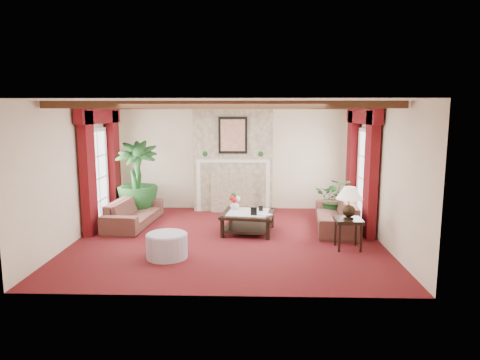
{
  "coord_description": "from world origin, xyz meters",
  "views": [
    {
      "loc": [
        0.49,
        -8.34,
        2.52
      ],
      "look_at": [
        0.23,
        0.4,
        1.13
      ],
      "focal_mm": 32.0,
      "sensor_mm": 36.0,
      "label": 1
    }
  ],
  "objects_px": {
    "potted_palm": "(137,195)",
    "ottoman": "(167,246)",
    "coffee_table": "(248,222)",
    "sofa_left": "(134,208)",
    "sofa_right": "(336,210)",
    "side_table": "(348,234)"
  },
  "relations": [
    {
      "from": "sofa_right",
      "to": "potted_palm",
      "type": "distance_m",
      "value": 4.76
    },
    {
      "from": "coffee_table",
      "to": "ottoman",
      "type": "bearing_deg",
      "value": -123.27
    },
    {
      "from": "sofa_right",
      "to": "potted_palm",
      "type": "bearing_deg",
      "value": -96.22
    },
    {
      "from": "coffee_table",
      "to": "side_table",
      "type": "bearing_deg",
      "value": -21.29
    },
    {
      "from": "potted_palm",
      "to": "ottoman",
      "type": "relative_size",
      "value": 2.73
    },
    {
      "from": "sofa_left",
      "to": "coffee_table",
      "type": "relative_size",
      "value": 1.94
    },
    {
      "from": "sofa_right",
      "to": "sofa_left",
      "type": "bearing_deg",
      "value": -85.84
    },
    {
      "from": "coffee_table",
      "to": "side_table",
      "type": "height_order",
      "value": "side_table"
    },
    {
      "from": "potted_palm",
      "to": "side_table",
      "type": "height_order",
      "value": "potted_palm"
    },
    {
      "from": "coffee_table",
      "to": "potted_palm",
      "type": "bearing_deg",
      "value": 160.43
    },
    {
      "from": "sofa_left",
      "to": "sofa_right",
      "type": "relative_size",
      "value": 0.96
    },
    {
      "from": "sofa_left",
      "to": "sofa_right",
      "type": "height_order",
      "value": "sofa_right"
    },
    {
      "from": "potted_palm",
      "to": "coffee_table",
      "type": "relative_size",
      "value": 1.85
    },
    {
      "from": "coffee_table",
      "to": "ottoman",
      "type": "height_order",
      "value": "coffee_table"
    },
    {
      "from": "sofa_right",
      "to": "coffee_table",
      "type": "bearing_deg",
      "value": -72.9
    },
    {
      "from": "sofa_left",
      "to": "sofa_right",
      "type": "distance_m",
      "value": 4.5
    },
    {
      "from": "potted_palm",
      "to": "ottoman",
      "type": "distance_m",
      "value": 3.31
    },
    {
      "from": "coffee_table",
      "to": "sofa_left",
      "type": "bearing_deg",
      "value": 175.85
    },
    {
      "from": "potted_palm",
      "to": "coffee_table",
      "type": "distance_m",
      "value": 3.08
    },
    {
      "from": "sofa_right",
      "to": "ottoman",
      "type": "bearing_deg",
      "value": -52.76
    },
    {
      "from": "sofa_left",
      "to": "ottoman",
      "type": "bearing_deg",
      "value": -146.74
    },
    {
      "from": "potted_palm",
      "to": "ottoman",
      "type": "xyz_separation_m",
      "value": [
        1.32,
        -3.02,
        -0.3
      ]
    }
  ]
}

